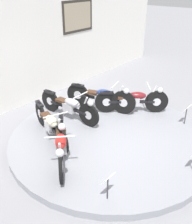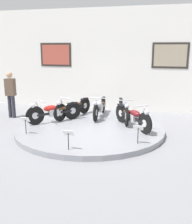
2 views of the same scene
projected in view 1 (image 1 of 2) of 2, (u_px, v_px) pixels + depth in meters
The scene contains 10 objects.
ground_plane at pixel (110, 140), 6.22m from camera, with size 60.00×60.00×0.00m, color gray.
display_platform at pixel (110, 138), 6.18m from camera, with size 4.66×4.66×0.15m, color gray.
back_wall at pixel (15, 33), 7.08m from camera, with size 14.00×0.22×4.19m.
motorcycle_red at pixel (61, 143), 5.18m from camera, with size 1.43×1.44×0.79m.
motorcycle_cream at pixel (51, 123), 5.89m from camera, with size 0.79×1.84×0.78m.
motorcycle_silver at pixel (70, 106), 6.71m from camera, with size 0.54×1.96×0.78m.
motorcycle_blue at pixel (101, 96), 7.16m from camera, with size 0.69×1.94×0.81m.
motorcycle_maroon at pixel (133, 99), 7.02m from camera, with size 1.30×1.56×0.79m.
info_placard_front_left at pixel (108, 182), 4.22m from camera, with size 0.26×0.11×0.51m.
info_placard_front_right at pixel (187, 111), 6.46m from camera, with size 0.26×0.11×0.51m.
Camera 1 is at (-4.25, -3.03, 3.46)m, focal length 42.00 mm.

